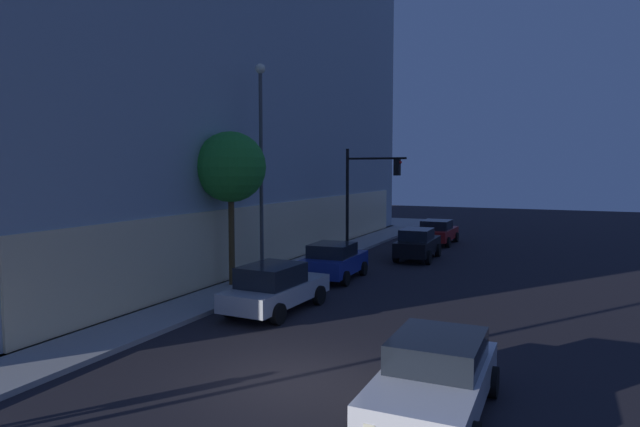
{
  "coord_description": "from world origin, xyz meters",
  "views": [
    {
      "loc": [
        -10.85,
        -5.54,
        4.9
      ],
      "look_at": [
        6.34,
        2.18,
        3.35
      ],
      "focal_mm": 30.27,
      "sensor_mm": 36.0,
      "label": 1
    }
  ],
  "objects_px": {
    "street_lamp_sidewalk": "(261,147)",
    "sidewalk_tree": "(231,168)",
    "modern_building": "(104,74)",
    "car_black": "(418,244)",
    "car_silver": "(275,287)",
    "car_white": "(435,375)",
    "car_red": "(437,232)",
    "car_blue": "(334,261)",
    "traffic_light_far_corner": "(365,185)"
  },
  "relations": [
    {
      "from": "modern_building",
      "to": "car_black",
      "type": "distance_m",
      "value": 21.73
    },
    {
      "from": "modern_building",
      "to": "car_blue",
      "type": "distance_m",
      "value": 20.0
    },
    {
      "from": "traffic_light_far_corner",
      "to": "car_blue",
      "type": "distance_m",
      "value": 7.86
    },
    {
      "from": "car_white",
      "to": "car_black",
      "type": "bearing_deg",
      "value": 14.99
    },
    {
      "from": "car_black",
      "to": "car_silver",
      "type": "bearing_deg",
      "value": 171.62
    },
    {
      "from": "sidewalk_tree",
      "to": "car_black",
      "type": "relative_size",
      "value": 1.42
    },
    {
      "from": "car_silver",
      "to": "car_black",
      "type": "xyz_separation_m",
      "value": [
        12.57,
        -1.85,
        0.03
      ]
    },
    {
      "from": "car_silver",
      "to": "car_black",
      "type": "height_order",
      "value": "car_black"
    },
    {
      "from": "car_blue",
      "to": "car_silver",
      "type": "bearing_deg",
      "value": -177.38
    },
    {
      "from": "car_white",
      "to": "car_blue",
      "type": "relative_size",
      "value": 1.1
    },
    {
      "from": "car_black",
      "to": "car_red",
      "type": "xyz_separation_m",
      "value": [
        6.57,
        0.31,
        -0.06
      ]
    },
    {
      "from": "sidewalk_tree",
      "to": "car_blue",
      "type": "xyz_separation_m",
      "value": [
        3.36,
        -3.17,
        -4.13
      ]
    },
    {
      "from": "sidewalk_tree",
      "to": "car_red",
      "type": "height_order",
      "value": "sidewalk_tree"
    },
    {
      "from": "sidewalk_tree",
      "to": "car_black",
      "type": "height_order",
      "value": "sidewalk_tree"
    },
    {
      "from": "car_silver",
      "to": "car_red",
      "type": "distance_m",
      "value": 19.19
    },
    {
      "from": "street_lamp_sidewalk",
      "to": "car_silver",
      "type": "distance_m",
      "value": 7.45
    },
    {
      "from": "street_lamp_sidewalk",
      "to": "car_black",
      "type": "height_order",
      "value": "street_lamp_sidewalk"
    },
    {
      "from": "traffic_light_far_corner",
      "to": "car_black",
      "type": "relative_size",
      "value": 1.34
    },
    {
      "from": "modern_building",
      "to": "car_white",
      "type": "height_order",
      "value": "modern_building"
    },
    {
      "from": "traffic_light_far_corner",
      "to": "car_silver",
      "type": "distance_m",
      "value": 13.46
    },
    {
      "from": "traffic_light_far_corner",
      "to": "car_red",
      "type": "bearing_deg",
      "value": -25.01
    },
    {
      "from": "street_lamp_sidewalk",
      "to": "sidewalk_tree",
      "type": "height_order",
      "value": "street_lamp_sidewalk"
    },
    {
      "from": "car_red",
      "to": "traffic_light_far_corner",
      "type": "bearing_deg",
      "value": 154.99
    },
    {
      "from": "modern_building",
      "to": "car_white",
      "type": "xyz_separation_m",
      "value": [
        -15.02,
        -23.93,
        -10.01
      ]
    },
    {
      "from": "street_lamp_sidewalk",
      "to": "sidewalk_tree",
      "type": "bearing_deg",
      "value": 171.94
    },
    {
      "from": "traffic_light_far_corner",
      "to": "car_silver",
      "type": "height_order",
      "value": "traffic_light_far_corner"
    },
    {
      "from": "modern_building",
      "to": "car_white",
      "type": "bearing_deg",
      "value": -122.12
    },
    {
      "from": "street_lamp_sidewalk",
      "to": "car_blue",
      "type": "relative_size",
      "value": 2.26
    },
    {
      "from": "car_blue",
      "to": "car_black",
      "type": "bearing_deg",
      "value": -17.65
    },
    {
      "from": "car_blue",
      "to": "car_black",
      "type": "height_order",
      "value": "car_black"
    },
    {
      "from": "modern_building",
      "to": "car_black",
      "type": "xyz_separation_m",
      "value": [
        3.07,
        -19.09,
        -9.93
      ]
    },
    {
      "from": "car_black",
      "to": "car_blue",
      "type": "bearing_deg",
      "value": 162.35
    },
    {
      "from": "modern_building",
      "to": "street_lamp_sidewalk",
      "type": "relative_size",
      "value": 3.99
    },
    {
      "from": "traffic_light_far_corner",
      "to": "car_black",
      "type": "bearing_deg",
      "value": -98.0
    },
    {
      "from": "car_black",
      "to": "street_lamp_sidewalk",
      "type": "bearing_deg",
      "value": 148.16
    },
    {
      "from": "sidewalk_tree",
      "to": "car_white",
      "type": "distance_m",
      "value": 13.61
    },
    {
      "from": "car_white",
      "to": "car_red",
      "type": "distance_m",
      "value": 25.19
    },
    {
      "from": "street_lamp_sidewalk",
      "to": "car_white",
      "type": "bearing_deg",
      "value": -135.5
    },
    {
      "from": "street_lamp_sidewalk",
      "to": "sidewalk_tree",
      "type": "distance_m",
      "value": 2.18
    },
    {
      "from": "car_silver",
      "to": "modern_building",
      "type": "bearing_deg",
      "value": 61.15
    },
    {
      "from": "modern_building",
      "to": "car_white",
      "type": "relative_size",
      "value": 8.21
    },
    {
      "from": "traffic_light_far_corner",
      "to": "street_lamp_sidewalk",
      "type": "height_order",
      "value": "street_lamp_sidewalk"
    },
    {
      "from": "traffic_light_far_corner",
      "to": "car_white",
      "type": "distance_m",
      "value": 20.45
    },
    {
      "from": "sidewalk_tree",
      "to": "traffic_light_far_corner",
      "type": "bearing_deg",
      "value": -11.46
    },
    {
      "from": "car_white",
      "to": "car_black",
      "type": "distance_m",
      "value": 18.73
    },
    {
      "from": "sidewalk_tree",
      "to": "car_blue",
      "type": "bearing_deg",
      "value": -43.25
    },
    {
      "from": "car_black",
      "to": "traffic_light_far_corner",
      "type": "bearing_deg",
      "value": 82.0
    },
    {
      "from": "car_silver",
      "to": "car_black",
      "type": "distance_m",
      "value": 12.7
    },
    {
      "from": "car_silver",
      "to": "car_blue",
      "type": "height_order",
      "value": "car_silver"
    },
    {
      "from": "car_white",
      "to": "car_silver",
      "type": "distance_m",
      "value": 8.68
    }
  ]
}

